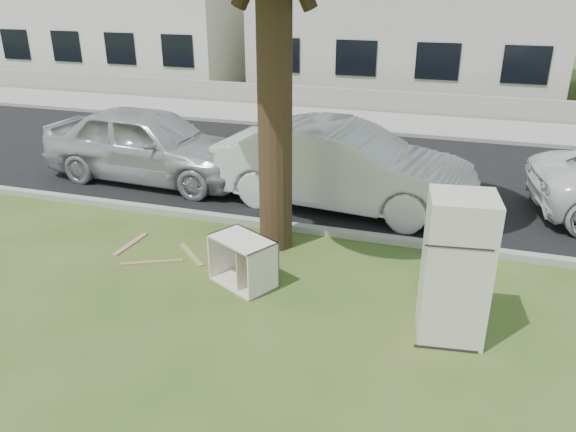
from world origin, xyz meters
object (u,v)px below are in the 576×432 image
(car_center, at_px, (343,166))
(fridge, at_px, (456,268))
(car_left, at_px, (150,144))
(cabinet, at_px, (243,261))

(car_center, bearing_deg, fridge, -143.89)
(fridge, bearing_deg, car_left, 140.53)
(cabinet, height_order, car_left, car_left)
(car_left, bearing_deg, fridge, -118.72)
(fridge, height_order, car_left, fridge)
(car_left, bearing_deg, car_center, -90.61)
(cabinet, distance_m, car_center, 3.53)
(cabinet, bearing_deg, car_left, 163.24)
(fridge, xyz_separation_m, cabinet, (-2.95, 0.42, -0.58))
(cabinet, xyz_separation_m, car_left, (-3.67, 3.74, 0.45))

